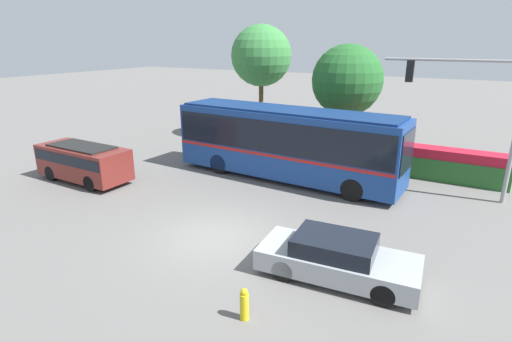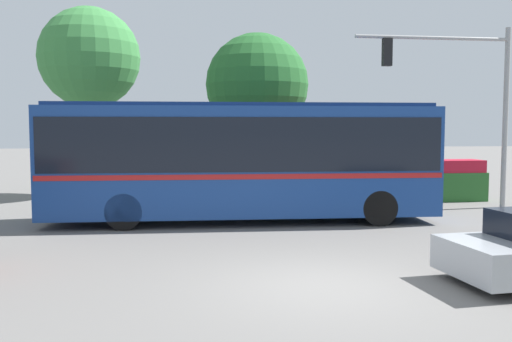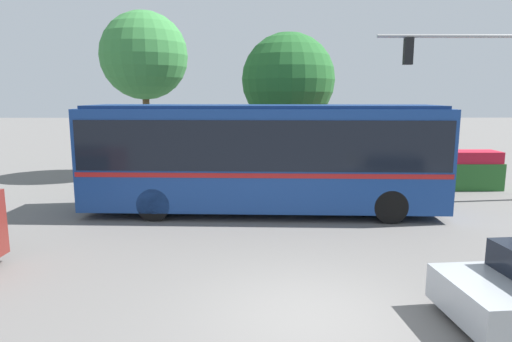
{
  "view_description": "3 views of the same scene",
  "coord_description": "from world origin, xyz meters",
  "px_view_note": "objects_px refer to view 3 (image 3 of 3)",
  "views": [
    {
      "loc": [
        7.48,
        -10.17,
        6.5
      ],
      "look_at": [
        -0.36,
        3.53,
        1.37
      ],
      "focal_mm": 28.25,
      "sensor_mm": 36.0,
      "label": 1
    },
    {
      "loc": [
        -2.43,
        -9.17,
        2.73
      ],
      "look_at": [
        -0.47,
        4.94,
        1.64
      ],
      "focal_mm": 39.03,
      "sensor_mm": 36.0,
      "label": 2
    },
    {
      "loc": [
        -0.94,
        -7.05,
        3.72
      ],
      "look_at": [
        -0.85,
        5.68,
        1.56
      ],
      "focal_mm": 31.19,
      "sensor_mm": 36.0,
      "label": 3
    }
  ],
  "objects_px": {
    "city_bus": "(263,152)",
    "street_tree_centre": "(288,80)",
    "traffic_light_pole": "(489,86)",
    "street_tree_left": "(144,56)"
  },
  "relations": [
    {
      "from": "traffic_light_pole",
      "to": "street_tree_left",
      "type": "bearing_deg",
      "value": -22.12
    },
    {
      "from": "traffic_light_pole",
      "to": "street_tree_centre",
      "type": "bearing_deg",
      "value": -27.54
    },
    {
      "from": "traffic_light_pole",
      "to": "street_tree_left",
      "type": "distance_m",
      "value": 14.33
    },
    {
      "from": "city_bus",
      "to": "street_tree_centre",
      "type": "distance_m",
      "value": 5.84
    },
    {
      "from": "city_bus",
      "to": "street_tree_left",
      "type": "xyz_separation_m",
      "value": [
        -5.31,
        7.04,
        3.57
      ]
    },
    {
      "from": "city_bus",
      "to": "street_tree_centre",
      "type": "xyz_separation_m",
      "value": [
        1.18,
        5.17,
        2.43
      ]
    },
    {
      "from": "city_bus",
      "to": "street_tree_centre",
      "type": "relative_size",
      "value": 1.78
    },
    {
      "from": "street_tree_centre",
      "to": "traffic_light_pole",
      "type": "bearing_deg",
      "value": -27.54
    },
    {
      "from": "city_bus",
      "to": "traffic_light_pole",
      "type": "xyz_separation_m",
      "value": [
        7.9,
        1.67,
        2.12
      ]
    },
    {
      "from": "city_bus",
      "to": "street_tree_left",
      "type": "bearing_deg",
      "value": 129.49
    }
  ]
}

